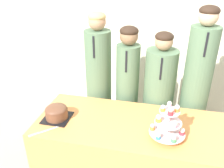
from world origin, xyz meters
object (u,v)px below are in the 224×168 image
object	(u,v)px
cake_knife	(41,132)
cupcake_stand	(168,123)
student_1	(127,93)
round_cake	(57,112)
student_3	(195,93)
student_2	(158,101)
student_0	(99,87)

from	to	relation	value
cake_knife	cupcake_stand	distance (m)	1.04
student_1	round_cake	bearing A→B (deg)	-130.71
student_3	round_cake	bearing A→B (deg)	-153.17
round_cake	student_1	size ratio (longest dim) A/B	0.16
cupcake_stand	student_2	distance (m)	0.71
cupcake_stand	student_0	xyz separation A→B (m)	(-0.75, 0.67, -0.11)
student_1	student_2	distance (m)	0.34
student_1	cake_knife	bearing A→B (deg)	-124.67
student_1	student_2	world-z (taller)	student_1
cupcake_stand	round_cake	bearing A→B (deg)	177.12
student_0	student_3	size ratio (longest dim) A/B	0.94
student_2	cake_knife	bearing A→B (deg)	-137.47
cupcake_stand	student_1	size ratio (longest dim) A/B	0.22
round_cake	student_2	xyz separation A→B (m)	(0.87, 0.62, -0.13)
round_cake	student_1	distance (m)	0.83
cake_knife	cupcake_stand	world-z (taller)	cupcake_stand
student_1	student_0	bearing A→B (deg)	180.00
round_cake	student_1	xyz separation A→B (m)	(0.54, 0.62, -0.08)
round_cake	student_1	world-z (taller)	student_1
student_1	student_3	size ratio (longest dim) A/B	0.87
student_3	student_2	bearing A→B (deg)	-180.00
cake_knife	student_3	distance (m)	1.54
round_cake	student_0	world-z (taller)	student_0
round_cake	cake_knife	xyz separation A→B (m)	(-0.05, -0.22, -0.07)
cupcake_stand	student_2	bearing A→B (deg)	98.34
round_cake	student_3	bearing A→B (deg)	26.83
student_0	student_1	size ratio (longest dim) A/B	1.08
student_0	student_2	size ratio (longest dim) A/B	1.11
student_0	round_cake	bearing A→B (deg)	-109.22
student_1	student_3	distance (m)	0.70
cupcake_stand	student_3	distance (m)	0.72
cupcake_stand	student_3	size ratio (longest dim) A/B	0.19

